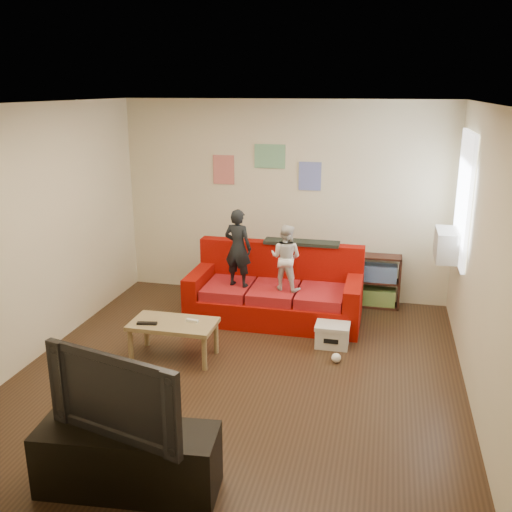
% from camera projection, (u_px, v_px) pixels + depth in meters
% --- Properties ---
extents(room_shell, '(4.52, 5.02, 2.72)m').
position_uv_depth(room_shell, '(237.00, 249.00, 5.47)').
color(room_shell, '#382516').
rests_on(room_shell, ground).
extents(sofa, '(2.15, 0.99, 0.95)m').
position_uv_depth(sofa, '(276.00, 294.00, 7.26)').
color(sofa, '#8E0B02').
rests_on(sofa, ground).
extents(child_a, '(0.40, 0.30, 0.98)m').
position_uv_depth(child_a, '(238.00, 248.00, 7.02)').
color(child_a, black).
rests_on(child_a, sofa).
extents(child_b, '(0.46, 0.39, 0.82)m').
position_uv_depth(child_b, '(286.00, 257.00, 6.91)').
color(child_b, silver).
rests_on(child_b, sofa).
extents(coffee_table, '(0.92, 0.51, 0.41)m').
position_uv_depth(coffee_table, '(173.00, 327.00, 6.15)').
color(coffee_table, '#957E51').
rests_on(coffee_table, ground).
extents(remote, '(0.22, 0.09, 0.02)m').
position_uv_depth(remote, '(147.00, 323.00, 6.08)').
color(remote, black).
rests_on(remote, coffee_table).
extents(game_controller, '(0.14, 0.06, 0.03)m').
position_uv_depth(game_controller, '(192.00, 321.00, 6.14)').
color(game_controller, silver).
rests_on(game_controller, coffee_table).
extents(bookshelf, '(0.89, 0.27, 0.71)m').
position_uv_depth(bookshelf, '(366.00, 283.00, 7.66)').
color(bookshelf, '#381D14').
rests_on(bookshelf, ground).
extents(window, '(0.04, 1.08, 1.48)m').
position_uv_depth(window, '(464.00, 198.00, 6.45)').
color(window, white).
rests_on(window, room_shell).
extents(ac_unit, '(0.28, 0.55, 0.35)m').
position_uv_depth(ac_unit, '(448.00, 245.00, 6.63)').
color(ac_unit, '#B7B2A3').
rests_on(ac_unit, window).
extents(artwork_left, '(0.30, 0.01, 0.40)m').
position_uv_depth(artwork_left, '(224.00, 170.00, 7.86)').
color(artwork_left, '#D87266').
rests_on(artwork_left, room_shell).
extents(artwork_center, '(0.42, 0.01, 0.32)m').
position_uv_depth(artwork_center, '(270.00, 156.00, 7.66)').
color(artwork_center, '#72B27F').
rests_on(artwork_center, room_shell).
extents(artwork_right, '(0.30, 0.01, 0.38)m').
position_uv_depth(artwork_right, '(310.00, 176.00, 7.62)').
color(artwork_right, '#727FCC').
rests_on(artwork_right, room_shell).
extents(file_box, '(0.38, 0.29, 0.27)m').
position_uv_depth(file_box, '(332.00, 335.00, 6.48)').
color(file_box, silver).
rests_on(file_box, ground).
extents(tv_stand, '(1.35, 0.56, 0.49)m').
position_uv_depth(tv_stand, '(128.00, 460.00, 4.14)').
color(tv_stand, black).
rests_on(tv_stand, ground).
extents(television, '(1.11, 0.42, 0.64)m').
position_uv_depth(television, '(123.00, 390.00, 3.97)').
color(television, black).
rests_on(television, tv_stand).
extents(tissue, '(0.11, 0.11, 0.10)m').
position_uv_depth(tissue, '(336.00, 358.00, 6.12)').
color(tissue, white).
rests_on(tissue, ground).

